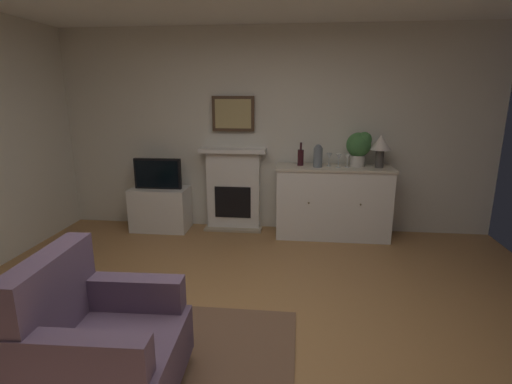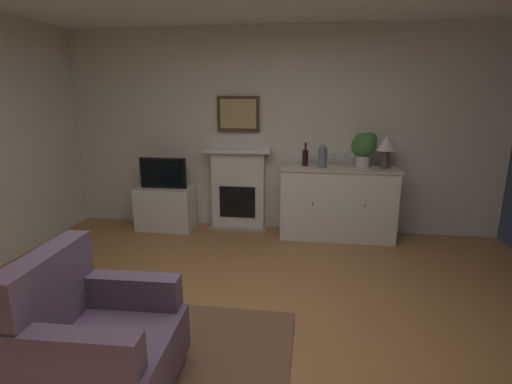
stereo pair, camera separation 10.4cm
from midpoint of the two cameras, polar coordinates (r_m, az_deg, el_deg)
ground_plane at (r=3.11m, az=-2.76°, el=-22.40°), size 5.72×5.41×0.10m
wall_rear at (r=5.17m, az=1.76°, el=8.86°), size 5.72×0.06×2.62m
area_rug at (r=2.95m, az=-19.37°, el=-24.17°), size 2.17×1.76×0.02m
fireplace_unit at (r=5.24m, az=-3.86°, el=0.42°), size 0.87×0.30×1.10m
framed_picture at (r=5.13m, az=-3.96°, el=11.35°), size 0.55×0.04×0.45m
sideboard_cabinet at (r=5.02m, az=10.60°, el=-1.46°), size 1.44×0.49×0.92m
table_lamp at (r=4.95m, az=17.22°, el=6.61°), size 0.26×0.26×0.40m
wine_bottle at (r=4.92m, az=5.95°, el=5.11°), size 0.08×0.08×0.29m
wine_glass_left at (r=4.92m, az=10.07°, el=5.14°), size 0.07×0.07×0.16m
wine_glass_center at (r=4.86m, az=11.41°, el=4.96°), size 0.07×0.07×0.16m
wine_glass_right at (r=4.90m, az=12.67°, el=4.96°), size 0.07×0.07×0.16m
vase_decorative at (r=4.84m, az=8.46°, el=5.25°), size 0.11×0.11×0.28m
tv_cabinet at (r=5.41m, az=-14.34°, el=-2.40°), size 0.75×0.42×0.58m
tv_set at (r=5.27m, az=-14.76°, el=2.61°), size 0.62×0.07×0.40m
potted_plant_small at (r=4.96m, az=14.32°, el=6.56°), size 0.30×0.30×0.43m
armchair at (r=2.65m, az=-23.04°, el=-19.54°), size 0.84×0.81×0.92m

